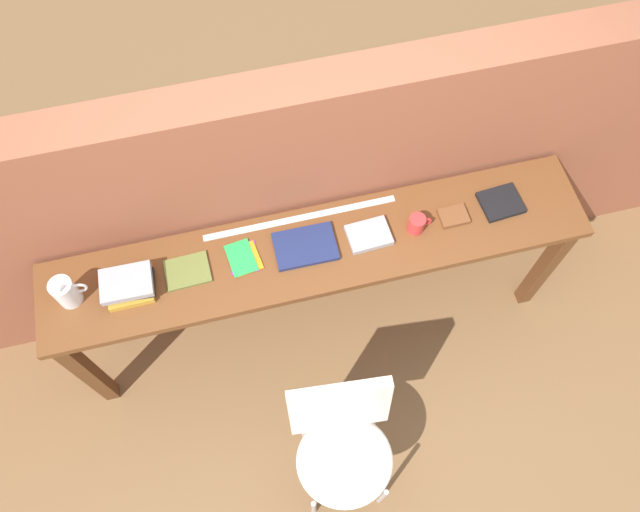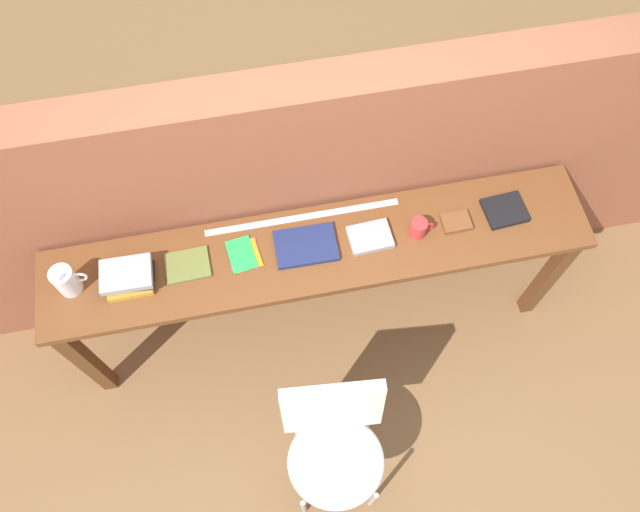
# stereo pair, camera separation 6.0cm
# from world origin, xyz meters

# --- Properties ---
(ground_plane) EXTENTS (40.00, 40.00, 0.00)m
(ground_plane) POSITION_xyz_m (0.00, 0.00, 0.00)
(ground_plane) COLOR brown
(brick_wall_back) EXTENTS (6.00, 0.20, 1.59)m
(brick_wall_back) POSITION_xyz_m (0.00, 0.64, 0.79)
(brick_wall_back) COLOR #935138
(brick_wall_back) RESTS_ON ground
(sideboard) EXTENTS (2.50, 0.44, 0.88)m
(sideboard) POSITION_xyz_m (0.00, 0.30, 0.74)
(sideboard) COLOR brown
(sideboard) RESTS_ON ground
(chair_white_moulded) EXTENTS (0.48, 0.49, 0.89)m
(chair_white_moulded) POSITION_xyz_m (-0.08, -0.49, 0.53)
(chair_white_moulded) COLOR silver
(chair_white_moulded) RESTS_ON ground
(pitcher_white) EXTENTS (0.14, 0.10, 0.18)m
(pitcher_white) POSITION_xyz_m (-1.09, 0.31, 0.96)
(pitcher_white) COLOR white
(pitcher_white) RESTS_ON sideboard
(book_stack_leftmost) EXTENTS (0.24, 0.17, 0.09)m
(book_stack_leftmost) POSITION_xyz_m (-0.84, 0.29, 0.93)
(book_stack_leftmost) COLOR gold
(book_stack_leftmost) RESTS_ON sideboard
(magazine_cycling) EXTENTS (0.20, 0.16, 0.01)m
(magazine_cycling) POSITION_xyz_m (-0.58, 0.32, 0.89)
(magazine_cycling) COLOR olive
(magazine_cycling) RESTS_ON sideboard
(pamphlet_pile_colourful) EXTENTS (0.16, 0.18, 0.01)m
(pamphlet_pile_colourful) POSITION_xyz_m (-0.33, 0.33, 0.88)
(pamphlet_pile_colourful) COLOR purple
(pamphlet_pile_colourful) RESTS_ON sideboard
(book_open_centre) EXTENTS (0.28, 0.19, 0.02)m
(book_open_centre) POSITION_xyz_m (-0.05, 0.32, 0.89)
(book_open_centre) COLOR navy
(book_open_centre) RESTS_ON sideboard
(book_grey_hardcover) EXTENTS (0.20, 0.15, 0.03)m
(book_grey_hardcover) POSITION_xyz_m (0.24, 0.30, 0.89)
(book_grey_hardcover) COLOR #9E9EA3
(book_grey_hardcover) RESTS_ON sideboard
(mug) EXTENTS (0.11, 0.08, 0.09)m
(mug) POSITION_xyz_m (0.46, 0.29, 0.92)
(mug) COLOR red
(mug) RESTS_ON sideboard
(leather_journal_brown) EXTENTS (0.13, 0.10, 0.02)m
(leather_journal_brown) POSITION_xyz_m (0.65, 0.31, 0.89)
(leather_journal_brown) COLOR brown
(leather_journal_brown) RESTS_ON sideboard
(book_repair_rightmost) EXTENTS (0.20, 0.17, 0.02)m
(book_repair_rightmost) POSITION_xyz_m (0.88, 0.32, 0.89)
(book_repair_rightmost) COLOR black
(book_repair_rightmost) RESTS_ON sideboard
(ruler_metal_back_edge) EXTENTS (0.91, 0.03, 0.00)m
(ruler_metal_back_edge) POSITION_xyz_m (-0.04, 0.47, 0.88)
(ruler_metal_back_edge) COLOR silver
(ruler_metal_back_edge) RESTS_ON sideboard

